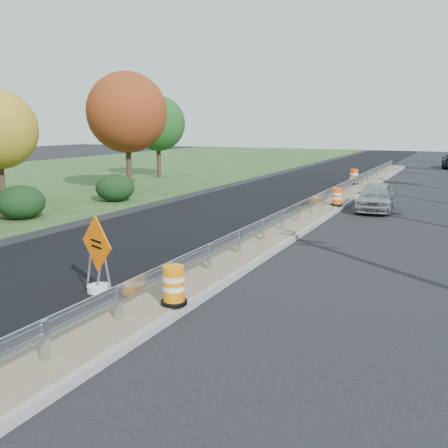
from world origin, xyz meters
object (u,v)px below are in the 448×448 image
at_px(barrel_median_near, 174,286).
at_px(barrel_median_mid, 337,197).
at_px(car_silver, 376,196).
at_px(barrel_median_far, 354,177).
at_px(caution_sign, 98,273).

bearing_deg(barrel_median_near, barrel_median_mid, 90.00).
xyz_separation_m(barrel_median_near, car_silver, (1.72, 15.97, 0.05)).
bearing_deg(barrel_median_far, barrel_median_near, -87.44).
xyz_separation_m(barrel_median_far, car_silver, (2.82, -8.67, -0.02)).
height_order(barrel_median_near, barrel_median_far, barrel_median_far).
distance_m(caution_sign, barrel_median_far, 24.24).
bearing_deg(barrel_median_far, caution_sign, -93.26).
relative_size(barrel_median_far, car_silver, 0.25).
height_order(barrel_median_near, car_silver, car_silver).
height_order(barrel_median_near, barrel_median_mid, barrel_median_near).
distance_m(barrel_median_near, barrel_median_far, 24.67).
relative_size(barrel_median_mid, car_silver, 0.21).
relative_size(caution_sign, barrel_median_far, 1.94).
bearing_deg(caution_sign, barrel_median_far, 108.68).
xyz_separation_m(barrel_median_mid, car_silver, (1.72, 0.69, 0.06)).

